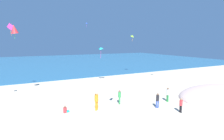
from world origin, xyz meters
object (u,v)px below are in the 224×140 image
(person_2, at_px, (181,104))
(kite_red, at_px, (14,29))
(cooler_box, at_px, (181,96))
(kite_blue, at_px, (87,23))
(person_3, at_px, (65,110))
(person_0, at_px, (158,100))
(kite_teal, at_px, (100,48))
(kite_lime, at_px, (133,36))
(person_6, at_px, (120,96))
(person_5, at_px, (96,100))
(kite_magenta, at_px, (10,27))
(person_4, at_px, (168,94))

(person_2, relative_size, kite_red, 0.87)
(cooler_box, xyz_separation_m, kite_blue, (-3.96, 22.05, 10.23))
(person_3, bearing_deg, kite_red, 108.87)
(person_0, distance_m, kite_teal, 13.29)
(cooler_box, relative_size, kite_lime, 0.47)
(cooler_box, bearing_deg, person_3, 174.18)
(kite_red, bearing_deg, person_0, -39.87)
(cooler_box, relative_size, person_2, 0.48)
(person_0, bearing_deg, kite_blue, 31.16)
(cooler_box, distance_m, person_6, 7.95)
(cooler_box, height_order, person_5, person_5)
(kite_magenta, bearing_deg, kite_lime, 13.58)
(cooler_box, xyz_separation_m, person_5, (-10.65, 0.63, 0.90))
(person_2, xyz_separation_m, kite_lime, (7.37, 19.32, 6.84))
(person_2, relative_size, kite_magenta, 0.90)
(person_3, xyz_separation_m, kite_teal, (7.70, 9.50, 5.27))
(person_3, bearing_deg, person_6, -10.85)
(person_2, xyz_separation_m, person_4, (1.17, 2.90, 0.12))
(person_3, xyz_separation_m, kite_magenta, (-4.17, 9.39, 8.02))
(cooler_box, bearing_deg, kite_magenta, 148.59)
(person_4, bearing_deg, person_5, 0.62)
(kite_blue, height_order, kite_magenta, kite_blue)
(person_0, xyz_separation_m, person_3, (-8.39, 2.93, -0.61))
(person_5, height_order, person_6, person_5)
(kite_red, bearing_deg, person_5, -50.54)
(person_0, height_order, kite_red, kite_red)
(cooler_box, xyz_separation_m, kite_magenta, (-17.62, 10.76, 8.15))
(kite_magenta, bearing_deg, person_4, -37.38)
(person_0, distance_m, person_5, 6.01)
(person_3, relative_size, kite_magenta, 0.44)
(person_3, height_order, kite_red, kite_red)
(person_0, bearing_deg, person_3, 104.59)
(person_4, distance_m, kite_lime, 18.79)
(person_3, height_order, person_5, person_5)
(person_4, relative_size, kite_blue, 1.61)
(kite_lime, xyz_separation_m, kite_red, (-20.62, -7.25, 0.27))
(cooler_box, relative_size, kite_red, 0.42)
(cooler_box, distance_m, person_4, 2.95)
(kite_lime, xyz_separation_m, kite_magenta, (-21.03, -5.08, 0.64))
(person_0, distance_m, kite_red, 17.32)
(person_5, bearing_deg, person_0, -143.79)
(person_2, height_order, person_6, person_6)
(person_3, height_order, kite_teal, kite_teal)
(kite_lime, bearing_deg, kite_magenta, -166.42)
(kite_teal, bearing_deg, kite_magenta, -179.45)
(cooler_box, relative_size, kite_teal, 0.38)
(person_6, bearing_deg, person_3, 15.51)
(person_2, height_order, person_3, person_2)
(cooler_box, bearing_deg, kite_blue, 100.18)
(cooler_box, height_order, kite_blue, kite_blue)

